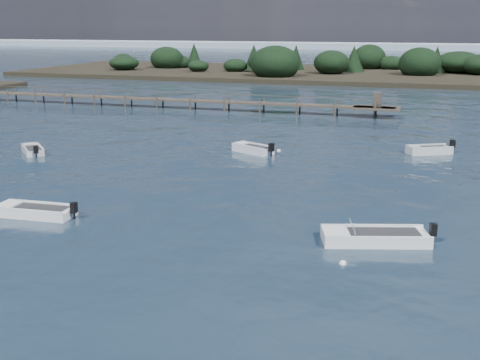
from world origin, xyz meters
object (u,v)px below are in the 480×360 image
(tender_far_grey, at_px, (33,151))
(dinghy_mid_grey, at_px, (35,213))
(jetty, at_px, (160,99))
(tender_far_white, at_px, (253,150))
(dinghy_mid_white_a, at_px, (375,239))
(tender_far_grey_b, at_px, (429,151))

(tender_far_grey, relative_size, dinghy_mid_grey, 0.70)
(tender_far_grey, distance_m, jetty, 27.40)
(jetty, bearing_deg, tender_far_grey, -86.13)
(dinghy_mid_grey, relative_size, jetty, 0.07)
(tender_far_white, xyz_separation_m, jetty, (-18.25, 21.88, 0.80))
(jetty, bearing_deg, dinghy_mid_grey, -73.80)
(dinghy_mid_grey, distance_m, tender_far_white, 19.94)
(tender_far_white, bearing_deg, dinghy_mid_white_a, -57.70)
(dinghy_mid_white_a, bearing_deg, tender_far_grey_b, 84.25)
(tender_far_grey_b, height_order, dinghy_mid_grey, tender_far_grey_b)
(dinghy_mid_white_a, height_order, dinghy_mid_grey, dinghy_mid_white_a)
(tender_far_grey_b, bearing_deg, jetty, 150.16)
(tender_far_grey_b, relative_size, tender_far_white, 1.00)
(dinghy_mid_grey, xyz_separation_m, jetty, (-11.84, 40.77, 0.83))
(tender_far_grey_b, height_order, jetty, jetty)
(tender_far_grey_b, bearing_deg, tender_far_white, -163.80)
(dinghy_mid_grey, bearing_deg, tender_far_grey_b, 49.19)
(dinghy_mid_grey, bearing_deg, dinghy_mid_white_a, 4.54)
(dinghy_mid_white_a, xyz_separation_m, tender_far_white, (-11.06, 17.49, 0.03))
(tender_far_grey_b, bearing_deg, dinghy_mid_grey, -130.81)
(tender_far_white, bearing_deg, dinghy_mid_grey, -108.74)
(tender_far_white, height_order, jetty, jetty)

